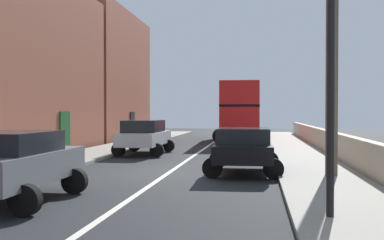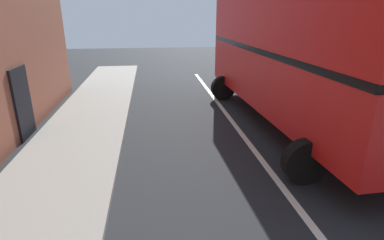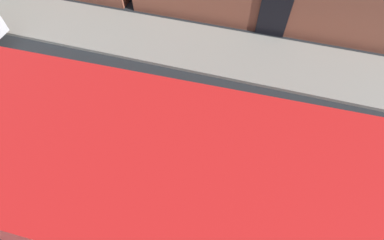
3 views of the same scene
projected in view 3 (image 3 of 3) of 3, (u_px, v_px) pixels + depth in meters
name	position (u px, v px, depth m)	size (l,w,h in m)	color
double_decker_bus	(232.00, 218.00, 4.63)	(3.79, 10.19, 4.06)	red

